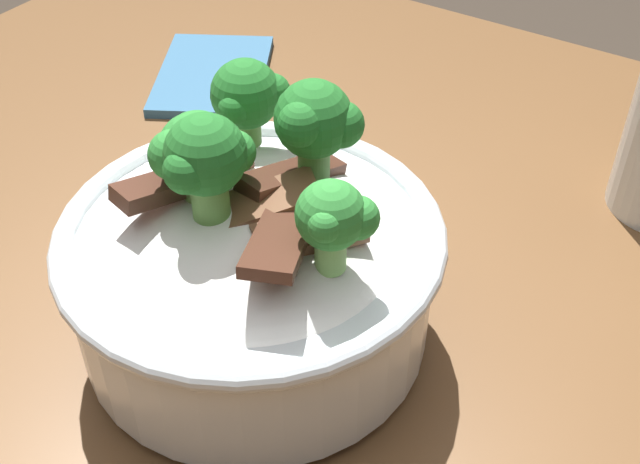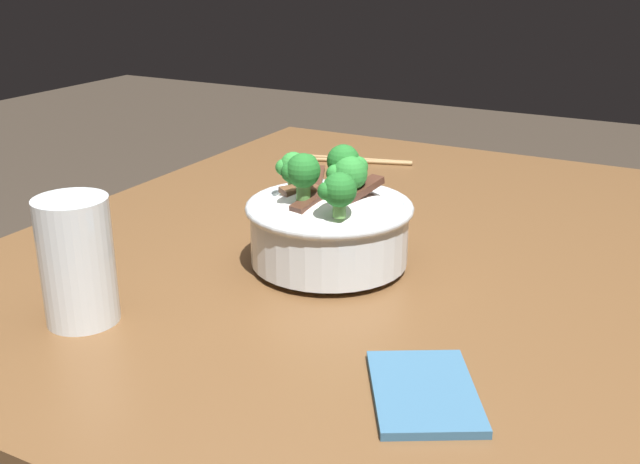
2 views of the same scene
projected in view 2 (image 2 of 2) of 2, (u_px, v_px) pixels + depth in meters
The scene contains 5 objects.
dining_table at pixel (369, 323), 1.06m from camera, with size 1.10×0.90×0.83m.
rice_bowl at pixel (329, 221), 0.91m from camera, with size 0.20×0.20×0.15m.
drinking_glass at pixel (78, 268), 0.78m from camera, with size 0.08×0.08×0.14m.
chopsticks_pair at pixel (351, 160), 1.39m from camera, with size 0.09×0.22×0.01m.
folded_napkin at pixel (424, 391), 0.66m from camera, with size 0.13×0.09×0.01m, color #386689.
Camera 2 is at (-0.87, -0.39, 1.20)m, focal length 42.25 mm.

